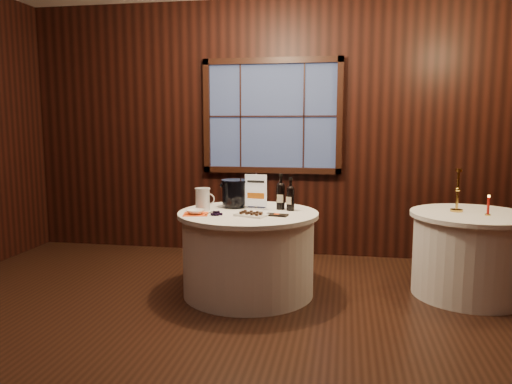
% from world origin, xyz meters
% --- Properties ---
extents(ground, '(6.00, 6.00, 0.00)m').
position_xyz_m(ground, '(0.00, 0.00, 0.00)').
color(ground, black).
rests_on(ground, ground).
extents(back_wall, '(6.00, 0.10, 3.00)m').
position_xyz_m(back_wall, '(0.00, 2.48, 1.54)').
color(back_wall, black).
rests_on(back_wall, ground).
extents(main_table, '(1.28, 1.28, 0.77)m').
position_xyz_m(main_table, '(0.00, 1.00, 0.39)').
color(main_table, white).
rests_on(main_table, ground).
extents(side_table, '(1.08, 1.08, 0.77)m').
position_xyz_m(side_table, '(2.00, 1.30, 0.39)').
color(side_table, white).
rests_on(side_table, ground).
extents(sign_stand, '(0.21, 0.12, 0.34)m').
position_xyz_m(sign_stand, '(0.05, 1.16, 0.89)').
color(sign_stand, '#B8B8BF').
rests_on(sign_stand, main_table).
extents(port_bottle_left, '(0.08, 0.08, 0.33)m').
position_xyz_m(port_bottle_left, '(0.27, 1.18, 0.92)').
color(port_bottle_left, black).
rests_on(port_bottle_left, main_table).
extents(port_bottle_right, '(0.07, 0.08, 0.30)m').
position_xyz_m(port_bottle_right, '(0.37, 1.14, 0.90)').
color(port_bottle_right, black).
rests_on(port_bottle_right, main_table).
extents(ice_bucket, '(0.26, 0.26, 0.27)m').
position_xyz_m(ice_bucket, '(-0.17, 1.21, 0.91)').
color(ice_bucket, black).
rests_on(ice_bucket, main_table).
extents(chocolate_plate, '(0.32, 0.26, 0.04)m').
position_xyz_m(chocolate_plate, '(0.07, 0.81, 0.79)').
color(chocolate_plate, white).
rests_on(chocolate_plate, main_table).
extents(chocolate_box, '(0.21, 0.13, 0.02)m').
position_xyz_m(chocolate_box, '(0.28, 0.85, 0.78)').
color(chocolate_box, black).
rests_on(chocolate_box, main_table).
extents(grape_bunch, '(0.17, 0.09, 0.04)m').
position_xyz_m(grape_bunch, '(-0.24, 0.76, 0.79)').
color(grape_bunch, black).
rests_on(grape_bunch, main_table).
extents(glass_pitcher, '(0.19, 0.14, 0.21)m').
position_xyz_m(glass_pitcher, '(-0.43, 1.02, 0.87)').
color(glass_pitcher, silver).
rests_on(glass_pitcher, main_table).
extents(orange_napkin, '(0.26, 0.26, 0.00)m').
position_xyz_m(orange_napkin, '(-0.44, 0.80, 0.77)').
color(orange_napkin, '#FF4E15').
rests_on(orange_napkin, main_table).
extents(cracker_bowl, '(0.19, 0.19, 0.04)m').
position_xyz_m(cracker_bowl, '(-0.44, 0.80, 0.79)').
color(cracker_bowl, white).
rests_on(cracker_bowl, orange_napkin).
extents(brass_candlestick, '(0.11, 0.11, 0.40)m').
position_xyz_m(brass_candlestick, '(1.88, 1.35, 0.91)').
color(brass_candlestick, gold).
rests_on(brass_candlestick, side_table).
extents(red_candle, '(0.05, 0.05, 0.18)m').
position_xyz_m(red_candle, '(2.10, 1.20, 0.84)').
color(red_candle, gold).
rests_on(red_candle, side_table).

